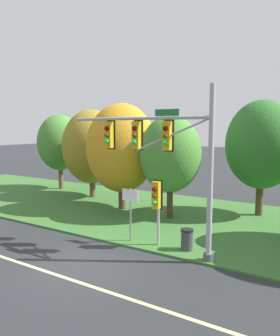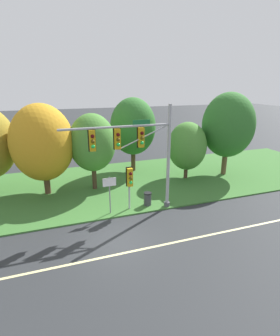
{
  "view_description": "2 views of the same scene",
  "coord_description": "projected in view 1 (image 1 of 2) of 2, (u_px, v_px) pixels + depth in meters",
  "views": [
    {
      "loc": [
        8.67,
        -9.38,
        5.44
      ],
      "look_at": [
        0.64,
        3.56,
        3.55
      ],
      "focal_mm": 35.0,
      "sensor_mm": 36.0,
      "label": 1
    },
    {
      "loc": [
        -2.89,
        -12.24,
        8.31
      ],
      "look_at": [
        2.51,
        3.28,
        2.96
      ],
      "focal_mm": 28.0,
      "sensor_mm": 36.0,
      "label": 2
    }
  ],
  "objects": [
    {
      "name": "tree_mid_verge",
      "position": [
        170.0,
        154.0,
        19.05
      ],
      "size": [
        3.6,
        3.6,
        6.06
      ],
      "color": "#423021",
      "rests_on": "grass_verge"
    },
    {
      "name": "tree_behind_signpost",
      "position": [
        122.0,
        148.0,
        21.12
      ],
      "size": [
        4.58,
        4.58,
        6.88
      ],
      "color": "#4C3823",
      "rests_on": "grass_verge"
    },
    {
      "name": "pedestrian_signal_near_kerb",
      "position": [
        157.0,
        199.0,
        14.58
      ],
      "size": [
        0.46,
        0.55,
        3.02
      ],
      "color": "#9EA0A5",
      "rests_on": "grass_verge"
    },
    {
      "name": "route_sign_post",
      "position": [
        130.0,
        206.0,
        15.32
      ],
      "size": [
        0.87,
        0.08,
        2.52
      ],
      "color": "slate",
      "rests_on": "grass_verge"
    },
    {
      "name": "tree_tall_centre",
      "position": [
        262.0,
        145.0,
        19.56
      ],
      "size": [
        4.26,
        4.26,
        6.98
      ],
      "color": "#4C3823",
      "rests_on": "grass_verge"
    },
    {
      "name": "traffic_signal_mast",
      "position": [
        162.0,
        150.0,
        13.79
      ],
      "size": [
        7.04,
        0.49,
        7.0
      ],
      "color": "#9EA0A5",
      "rests_on": "grass_verge"
    },
    {
      "name": "tree_left_of_mast",
      "position": [
        92.0,
        147.0,
        24.9
      ],
      "size": [
        4.49,
        4.49,
        6.69
      ],
      "color": "brown",
      "rests_on": "grass_verge"
    },
    {
      "name": "tree_nearest_road",
      "position": [
        60.0,
        143.0,
        28.24
      ],
      "size": [
        3.83,
        3.83,
        6.43
      ],
      "color": "brown",
      "rests_on": "grass_verge"
    },
    {
      "name": "lane_stripe",
      "position": [
        58.0,
        275.0,
        12.11
      ],
      "size": [
        36.0,
        0.16,
        0.01
      ],
      "primitive_type": "cube",
      "color": "beige",
      "rests_on": "ground"
    },
    {
      "name": "grass_verge",
      "position": [
        171.0,
        216.0,
        20.07
      ],
      "size": [
        48.0,
        11.5,
        0.1
      ],
      "primitive_type": "cube",
      "color": "#386B2D",
      "rests_on": "ground"
    },
    {
      "name": "trash_bin",
      "position": [
        187.0,
        239.0,
        14.31
      ],
      "size": [
        0.56,
        0.56,
        0.93
      ],
      "color": "#38383D",
      "rests_on": "grass_verge"
    },
    {
      "name": "ground_plane",
      "position": [
        80.0,
        264.0,
        13.12
      ],
      "size": [
        160.0,
        160.0,
        0.0
      ],
      "primitive_type": "plane",
      "color": "#282B2D"
    }
  ]
}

